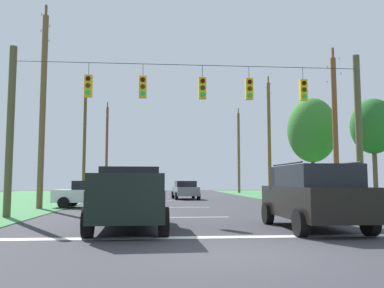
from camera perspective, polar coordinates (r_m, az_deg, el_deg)
ground_plane at (r=8.58m, az=6.82°, el=-15.32°), size 120.00×120.00×0.00m
stop_bar_stripe at (r=11.04m, az=4.13°, el=-13.06°), size 12.74×0.45×0.01m
lane_dash_0 at (r=16.96m, az=0.98°, el=-10.36°), size 2.50×0.15×0.01m
lane_dash_1 at (r=23.37m, az=-0.61°, el=-8.98°), size 2.50×0.15×0.01m
lane_dash_2 at (r=31.09m, az=-1.63°, el=-8.07°), size 2.50×0.15×0.01m
overhead_signal_span at (r=17.40m, az=0.07°, el=3.20°), size 15.44×0.31×7.22m
pickup_truck at (r=12.92m, az=-8.95°, el=-7.60°), size 2.45×5.47×1.95m
suv_black at (r=13.17m, az=16.77°, el=-6.98°), size 2.22×4.80×2.05m
distant_car_crossing_white at (r=23.68m, az=-13.84°, el=-6.87°), size 4.38×2.19×1.52m
distant_car_oncoming at (r=33.78m, az=-0.96°, el=-6.52°), size 2.25×4.41×1.52m
distant_car_far_parked at (r=34.55m, az=16.31°, el=-6.28°), size 2.08×4.33×1.52m
utility_pole_mid_right at (r=24.64m, az=19.70°, el=2.29°), size 0.30×1.97×9.34m
utility_pole_far_right at (r=38.14m, az=10.93°, el=1.02°), size 0.32×1.80×11.42m
utility_pole_near_left at (r=51.70m, az=6.67°, el=-1.10°), size 0.33×1.77×10.93m
utility_pole_far_left at (r=23.69m, az=-20.47°, el=5.10°), size 0.32×1.71×11.43m
utility_pole_distant_right at (r=36.10m, az=-15.05°, el=0.54°), size 0.27×1.70×10.37m
utility_pole_distant_left at (r=50.93m, az=-12.04°, el=-0.53°), size 0.32×1.72×11.42m
tree_roadside_right at (r=26.76m, az=24.40°, el=2.26°), size 2.71×2.71×6.52m
tree_roadside_far_right at (r=30.06m, az=16.72°, el=1.88°), size 3.51×3.51×7.48m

